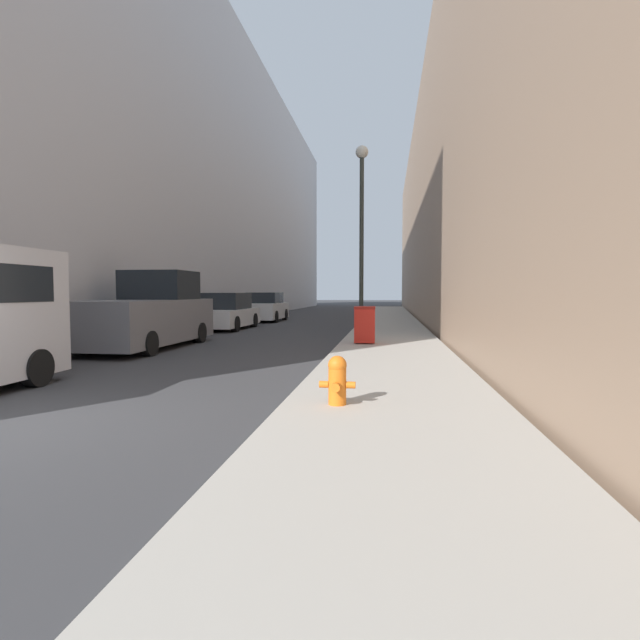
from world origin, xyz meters
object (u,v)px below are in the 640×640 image
trash_bin (365,324)px  parked_sedan_near (227,313)px  fire_hydrant (337,379)px  lamppost (362,220)px  pickup_truck (148,315)px  parked_sedan_far (265,308)px

trash_bin → parked_sedan_near: size_ratio=0.23×
fire_hydrant → parked_sedan_near: (-6.27, 14.47, 0.26)m
lamppost → pickup_truck: bearing=-142.2°
fire_hydrant → parked_sedan_near: 15.77m
pickup_truck → parked_sedan_near: (-0.06, 7.32, -0.22)m
trash_bin → parked_sedan_far: (-6.08, 12.57, 0.06)m
pickup_truck → parked_sedan_far: 13.38m
lamppost → parked_sedan_near: 7.44m
pickup_truck → parked_sedan_near: size_ratio=1.17×
parked_sedan_near → fire_hydrant: bearing=-66.6°
parked_sedan_near → lamppost: bearing=-24.7°
fire_hydrant → parked_sedan_far: size_ratio=0.15×
pickup_truck → parked_sedan_far: pickup_truck is taller
fire_hydrant → pickup_truck: pickup_truck is taller
lamppost → parked_sedan_far: lamppost is taller
parked_sedan_near → pickup_truck: bearing=-89.5°
pickup_truck → parked_sedan_near: pickup_truck is taller
lamppost → pickup_truck: 8.15m
lamppost → fire_hydrant: bearing=-88.5°
fire_hydrant → trash_bin: bearing=90.0°
fire_hydrant → parked_sedan_near: size_ratio=0.14×
fire_hydrant → lamppost: lamppost is taller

